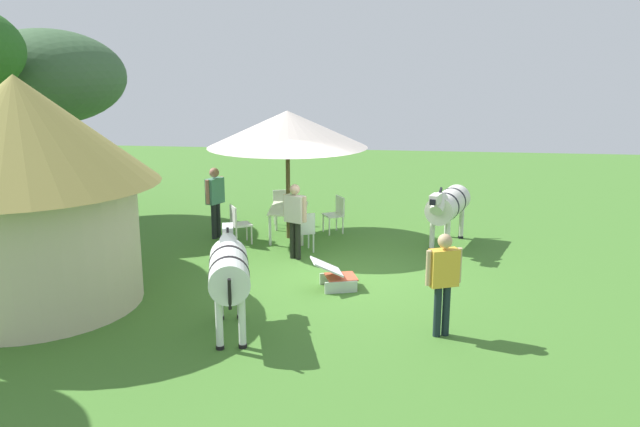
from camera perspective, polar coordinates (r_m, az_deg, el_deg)
ground_plane at (r=13.08m, az=1.78°, el=-5.19°), size 36.00×36.00×0.00m
thatched_hut at (r=11.96m, az=-24.65°, el=2.62°), size 4.52×4.52×3.95m
shade_umbrella at (r=15.06m, az=-2.89°, el=7.45°), size 3.73×3.73×3.03m
patio_dining_table at (r=15.39m, az=-2.81°, el=0.21°), size 1.50×0.98×0.74m
patio_chair_near_lawn at (r=14.26m, az=-1.43°, el=-1.41°), size 0.57×0.58×0.90m
patio_chair_near_hut at (r=15.88m, az=1.44°, el=0.14°), size 0.59×0.58×0.90m
patio_chair_west_end at (r=16.63m, az=-3.36°, el=0.73°), size 0.53×0.55×0.90m
patio_chair_east_end at (r=15.04m, az=-7.26°, el=-0.73°), size 0.59×0.59×0.90m
guest_beside_umbrella at (r=13.69m, az=-2.22°, el=-0.07°), size 0.38×0.53×1.63m
guest_behind_table at (r=15.48m, az=-9.24°, el=1.52°), size 0.56×0.38×1.70m
standing_watcher at (r=10.04m, az=10.83°, el=-5.37°), size 0.36×0.55×1.64m
striped_lounge_chair at (r=12.11m, az=1.36°, el=-5.50°), size 0.75×0.94×0.58m
zebra_nearest_camera at (r=15.02m, az=11.19°, el=0.71°), size 2.25×1.12×1.47m
zebra_by_umbrella at (r=10.10m, az=-8.03°, el=-4.97°), size 2.12×0.99×1.56m
acacia_tree_left_background at (r=18.14m, az=-23.05°, el=10.97°), size 4.00×4.00×4.93m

